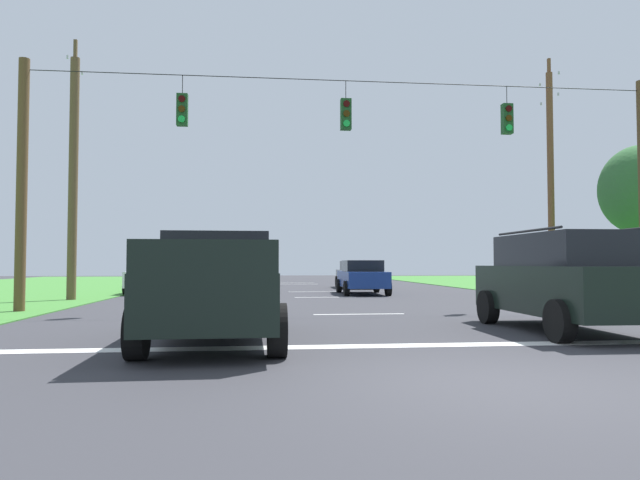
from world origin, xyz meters
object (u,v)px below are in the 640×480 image
(suv_black, at_px, (566,279))
(utility_pole_mid_right, at_px, (551,176))
(distant_car_oncoming, at_px, (357,274))
(utility_pole_near_left, at_px, (73,175))
(overhead_signal_span, at_px, (350,177))
(pickup_truck, at_px, (216,287))
(distant_car_far_parked, at_px, (362,277))
(distant_car_crossing_white, at_px, (154,276))

(suv_black, height_order, utility_pole_mid_right, utility_pole_mid_right)
(distant_car_oncoming, height_order, utility_pole_near_left, utility_pole_near_left)
(distant_car_oncoming, height_order, utility_pole_mid_right, utility_pole_mid_right)
(utility_pole_near_left, bearing_deg, suv_black, -40.72)
(overhead_signal_span, xyz_separation_m, utility_pole_near_left, (-9.72, 5.23, 0.71))
(utility_pole_mid_right, bearing_deg, distant_car_oncoming, 131.31)
(overhead_signal_span, height_order, utility_pole_near_left, utility_pole_near_left)
(utility_pole_mid_right, xyz_separation_m, utility_pole_near_left, (-19.72, -1.49, -0.48))
(pickup_truck, xyz_separation_m, utility_pole_near_left, (-6.19, 12.00, 3.75))
(suv_black, xyz_separation_m, distant_car_oncoming, (-0.68, 21.05, -0.27))
(pickup_truck, xyz_separation_m, distant_car_oncoming, (6.28, 21.73, -0.18))
(pickup_truck, relative_size, utility_pole_near_left, 0.55)
(distant_car_far_parked, height_order, utility_pole_near_left, utility_pole_near_left)
(distant_car_oncoming, xyz_separation_m, utility_pole_mid_right, (7.24, -8.24, 4.41))
(overhead_signal_span, height_order, distant_car_crossing_white, overhead_signal_span)
(distant_car_crossing_white, bearing_deg, suv_black, -55.91)
(overhead_signal_span, xyz_separation_m, utility_pole_mid_right, (9.99, 6.72, 1.19))
(pickup_truck, height_order, utility_pole_mid_right, utility_pole_mid_right)
(distant_car_oncoming, height_order, distant_car_far_parked, same)
(suv_black, height_order, distant_car_oncoming, suv_black)
(distant_car_oncoming, bearing_deg, utility_pole_mid_right, -48.69)
(overhead_signal_span, relative_size, distant_car_crossing_white, 4.46)
(distant_car_oncoming, relative_size, distant_car_far_parked, 0.99)
(distant_car_crossing_white, distance_m, distant_car_far_parked, 9.62)
(distant_car_crossing_white, distance_m, utility_pole_mid_right, 18.43)
(distant_car_far_parked, bearing_deg, utility_pole_mid_right, -12.51)
(pickup_truck, distance_m, suv_black, 7.00)
(overhead_signal_span, relative_size, distant_car_far_parked, 4.45)
(overhead_signal_span, relative_size, utility_pole_mid_right, 1.85)
(overhead_signal_span, height_order, suv_black, overhead_signal_span)
(distant_car_oncoming, relative_size, utility_pole_mid_right, 0.41)
(overhead_signal_span, bearing_deg, utility_pole_mid_right, 33.92)
(overhead_signal_span, relative_size, utility_pole_near_left, 1.96)
(pickup_truck, bearing_deg, utility_pole_mid_right, 44.94)
(overhead_signal_span, relative_size, pickup_truck, 3.57)
(pickup_truck, distance_m, utility_pole_near_left, 14.02)
(distant_car_crossing_white, bearing_deg, distant_car_far_parked, -9.84)
(distant_car_crossing_white, bearing_deg, utility_pole_near_left, -113.60)
(suv_black, distance_m, distant_car_far_parked, 14.69)
(distant_car_crossing_white, bearing_deg, pickup_truck, -76.58)
(overhead_signal_span, relative_size, distant_car_oncoming, 4.49)
(pickup_truck, relative_size, suv_black, 1.12)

